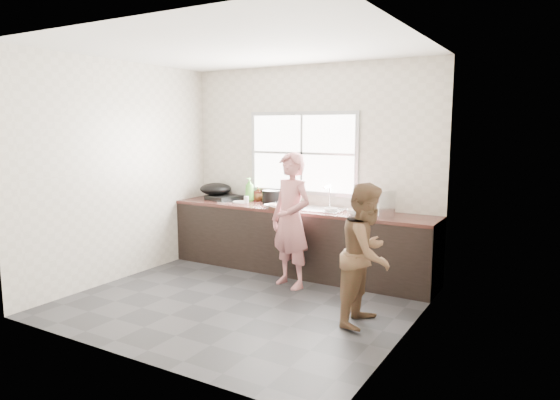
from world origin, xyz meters
The scene contains 30 objects.
floor centered at (0.00, 0.00, -0.01)m, with size 3.60×3.20×0.01m, color #2B2B2E.
ceiling centered at (0.00, 0.00, 2.71)m, with size 3.60×3.20×0.01m, color silver.
wall_back centered at (0.00, 1.60, 1.35)m, with size 3.60×0.01×2.70m, color beige.
wall_left centered at (-1.80, 0.00, 1.35)m, with size 0.01×3.20×2.70m, color beige.
wall_right centered at (1.80, 0.00, 1.35)m, with size 0.01×3.20×2.70m, color silver.
wall_front centered at (0.00, -1.60, 1.35)m, with size 3.60×0.01×2.70m, color beige.
cabinet centered at (0.00, 1.29, 0.41)m, with size 3.60×0.62×0.82m, color black.
countertop centered at (0.00, 1.29, 0.84)m, with size 3.60×0.64×0.04m, color #3C1E18.
sink centered at (0.35, 1.29, 0.86)m, with size 0.55×0.45×0.02m, color silver.
faucet centered at (0.35, 1.49, 1.01)m, with size 0.02×0.02×0.30m, color silver.
window_frame centered at (-0.10, 1.59, 1.55)m, with size 1.60×0.05×1.10m, color #9EA0A5.
window_glazing centered at (-0.10, 1.57, 1.55)m, with size 1.50×0.01×1.00m, color white.
woman centered at (0.20, 0.74, 0.75)m, with size 0.55×0.36×1.50m, color #C77778.
person_side centered at (1.39, 0.11, 0.69)m, with size 0.67×0.52×1.38m, color brown.
cutting_board centered at (-0.14, 1.14, 0.88)m, with size 0.40×0.40×0.04m, color #331E13.
cleaver centered at (-0.29, 1.32, 0.90)m, with size 0.18×0.09×0.01m, color silver.
bowl_mince centered at (-0.25, 1.08, 0.89)m, with size 0.22×0.22×0.05m, color white.
bowl_crabs centered at (0.89, 1.11, 0.89)m, with size 0.21×0.21×0.07m, color white.
bowl_held centered at (0.50, 1.20, 0.89)m, with size 0.21×0.21×0.07m, color silver.
black_pot centered at (-0.50, 1.44, 0.95)m, with size 0.25×0.25×0.18m, color black.
plate_food centered at (-0.90, 1.28, 0.87)m, with size 0.22×0.22×0.02m, color white.
bottle_green centered at (-0.86, 1.44, 1.03)m, with size 0.13×0.13×0.33m, color #418C2E.
bottle_brown_tall centered at (-0.77, 1.52, 0.96)m, with size 0.09×0.09×0.20m, color #411710.
bottle_brown_short centered at (-0.76, 1.52, 0.94)m, with size 0.13×0.13×0.17m, color #422510.
glass_jar centered at (-0.81, 1.28, 0.91)m, with size 0.07×0.07×0.10m, color white.
burner centered at (-1.28, 1.40, 0.89)m, with size 0.41×0.41×0.06m, color black.
wok centered at (-1.42, 1.40, 1.01)m, with size 0.45×0.45×0.17m, color black.
dish_rack centered at (1.03, 1.26, 1.01)m, with size 0.41×0.29×0.31m, color white.
pot_lid_left centered at (-1.10, 1.22, 0.87)m, with size 0.28×0.28×0.01m, color silver.
pot_lid_right centered at (-1.13, 1.37, 0.87)m, with size 0.27×0.27×0.01m, color silver.
Camera 1 is at (3.02, -4.33, 1.90)m, focal length 32.00 mm.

